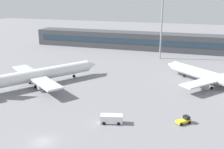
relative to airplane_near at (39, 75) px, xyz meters
name	(u,v)px	position (x,y,z in m)	size (l,w,h in m)	color
ground_plane	(106,82)	(20.39, 9.09, -3.46)	(400.00, 400.00, 0.00)	gray
terminal_building	(142,41)	(20.39, 69.38, 1.04)	(122.37, 12.13, 9.00)	#3F4247
airplane_near	(39,75)	(0.00, 0.00, 0.00)	(30.39, 39.32, 11.34)	white
airplane_mid	(212,77)	(54.79, 15.94, -0.38)	(33.44, 28.95, 10.11)	silver
baggage_tug_yellow	(184,120)	(47.74, -13.66, -2.66)	(3.63, 3.58, 1.75)	yellow
service_van_white	(112,119)	(31.47, -18.79, -2.35)	(5.54, 3.29, 2.08)	white
floodlight_tower_west	(162,22)	(33.25, 49.91, 13.38)	(3.20, 0.80, 29.53)	gray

